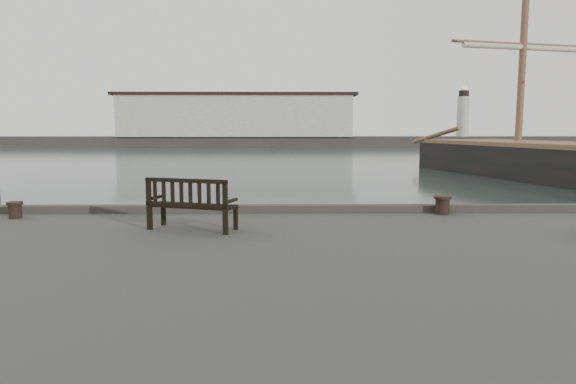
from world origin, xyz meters
name	(u,v)px	position (x,y,z in m)	size (l,w,h in m)	color
ground	(244,273)	(0.00, 0.00, 0.00)	(400.00, 400.00, 0.00)	black
breakwater	(253,125)	(-4.56, 92.00, 4.30)	(140.00, 9.50, 12.20)	#383530
bench	(192,214)	(-0.86, -2.31, 1.89)	(1.87, 1.13, 1.02)	black
bollard_left	(15,210)	(-5.11, -0.88, 1.75)	(0.36, 0.36, 0.37)	black
bollard_right	(442,205)	(4.76, -0.50, 1.78)	(0.41, 0.41, 0.43)	black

